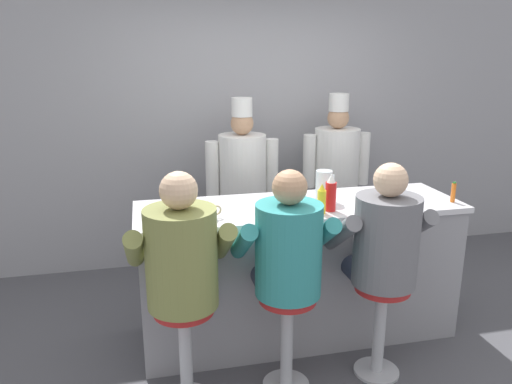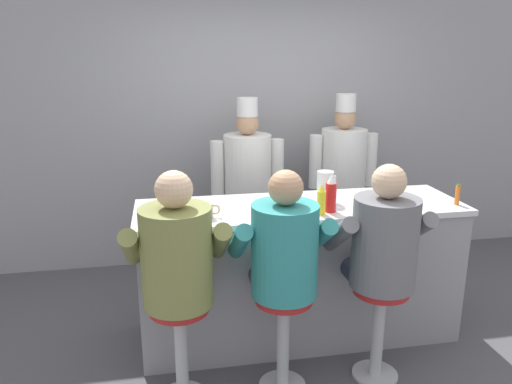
{
  "view_description": "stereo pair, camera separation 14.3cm",
  "coord_description": "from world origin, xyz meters",
  "px_view_note": "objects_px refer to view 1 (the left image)",
  "views": [
    {
      "loc": [
        -1.06,
        -2.87,
        2.06
      ],
      "look_at": [
        -0.33,
        0.31,
        1.14
      ],
      "focal_mm": 35.0,
      "sensor_mm": 36.0,
      "label": 1
    },
    {
      "loc": [
        -0.92,
        -2.9,
        2.06
      ],
      "look_at": [
        -0.33,
        0.31,
        1.14
      ],
      "focal_mm": 35.0,
      "sensor_mm": 36.0,
      "label": 2
    }
  ],
  "objects_px": {
    "cereal_bowl": "(288,213)",
    "diner_seated_teal": "(287,256)",
    "water_pitcher_clear": "(324,186)",
    "diner_seated_grey": "(383,246)",
    "ketchup_bottle_red": "(331,194)",
    "breakfast_plate": "(185,211)",
    "hot_sauce_bottle_orange": "(453,192)",
    "napkin_dispenser_chrome": "(390,202)",
    "cook_in_whites_near": "(243,183)",
    "cook_in_whites_far": "(336,174)",
    "coffee_mug_white": "(367,204)",
    "diner_seated_olive": "(181,263)",
    "coffee_mug_tan": "(209,211)",
    "mustard_bottle_yellow": "(322,200)"
  },
  "relations": [
    {
      "from": "ketchup_bottle_red",
      "to": "cook_in_whites_far",
      "type": "distance_m",
      "value": 1.43
    },
    {
      "from": "cereal_bowl",
      "to": "diner_seated_teal",
      "type": "xyz_separation_m",
      "value": [
        -0.1,
        -0.33,
        -0.16
      ]
    },
    {
      "from": "coffee_mug_tan",
      "to": "diner_seated_olive",
      "type": "relative_size",
      "value": 0.09
    },
    {
      "from": "water_pitcher_clear",
      "to": "diner_seated_olive",
      "type": "relative_size",
      "value": 0.16
    },
    {
      "from": "coffee_mug_white",
      "to": "diner_seated_teal",
      "type": "height_order",
      "value": "diner_seated_teal"
    },
    {
      "from": "hot_sauce_bottle_orange",
      "to": "cook_in_whites_near",
      "type": "relative_size",
      "value": 0.09
    },
    {
      "from": "diner_seated_teal",
      "to": "cook_in_whites_near",
      "type": "bearing_deg",
      "value": 88.15
    },
    {
      "from": "coffee_mug_tan",
      "to": "diner_seated_teal",
      "type": "relative_size",
      "value": 0.09
    },
    {
      "from": "breakfast_plate",
      "to": "napkin_dispenser_chrome",
      "type": "bearing_deg",
      "value": -9.53
    },
    {
      "from": "diner_seated_olive",
      "to": "diner_seated_teal",
      "type": "height_order",
      "value": "diner_seated_olive"
    },
    {
      "from": "breakfast_plate",
      "to": "cook_in_whites_near",
      "type": "bearing_deg",
      "value": 60.06
    },
    {
      "from": "cereal_bowl",
      "to": "cook_in_whites_far",
      "type": "distance_m",
      "value": 1.61
    },
    {
      "from": "hot_sauce_bottle_orange",
      "to": "diner_seated_grey",
      "type": "distance_m",
      "value": 0.83
    },
    {
      "from": "napkin_dispenser_chrome",
      "to": "cook_in_whites_near",
      "type": "relative_size",
      "value": 0.07
    },
    {
      "from": "ketchup_bottle_red",
      "to": "diner_seated_teal",
      "type": "distance_m",
      "value": 0.62
    },
    {
      "from": "napkin_dispenser_chrome",
      "to": "breakfast_plate",
      "type": "bearing_deg",
      "value": 170.47
    },
    {
      "from": "water_pitcher_clear",
      "to": "diner_seated_teal",
      "type": "relative_size",
      "value": 0.16
    },
    {
      "from": "ketchup_bottle_red",
      "to": "diner_seated_grey",
      "type": "relative_size",
      "value": 0.18
    },
    {
      "from": "coffee_mug_tan",
      "to": "diner_seated_olive",
      "type": "distance_m",
      "value": 0.48
    },
    {
      "from": "cereal_bowl",
      "to": "diner_seated_grey",
      "type": "xyz_separation_m",
      "value": [
        0.52,
        -0.33,
        -0.15
      ]
    },
    {
      "from": "mustard_bottle_yellow",
      "to": "napkin_dispenser_chrome",
      "type": "xyz_separation_m",
      "value": [
        0.49,
        -0.03,
        -0.04
      ]
    },
    {
      "from": "coffee_mug_white",
      "to": "cook_in_whites_near",
      "type": "xyz_separation_m",
      "value": [
        -0.6,
        1.27,
        -0.14
      ]
    },
    {
      "from": "diner_seated_grey",
      "to": "diner_seated_olive",
      "type": "bearing_deg",
      "value": 179.96
    },
    {
      "from": "diner_seated_grey",
      "to": "cook_in_whites_near",
      "type": "xyz_separation_m",
      "value": [
        -0.57,
        1.58,
        0.04
      ]
    },
    {
      "from": "ketchup_bottle_red",
      "to": "water_pitcher_clear",
      "type": "relative_size",
      "value": 1.13
    },
    {
      "from": "coffee_mug_tan",
      "to": "cook_in_whites_near",
      "type": "relative_size",
      "value": 0.07
    },
    {
      "from": "diner_seated_teal",
      "to": "cook_in_whites_near",
      "type": "xyz_separation_m",
      "value": [
        0.05,
        1.58,
        0.04
      ]
    },
    {
      "from": "diner_seated_grey",
      "to": "coffee_mug_tan",
      "type": "bearing_deg",
      "value": 158.94
    },
    {
      "from": "ketchup_bottle_red",
      "to": "hot_sauce_bottle_orange",
      "type": "bearing_deg",
      "value": -0.47
    },
    {
      "from": "water_pitcher_clear",
      "to": "cook_in_whites_far",
      "type": "relative_size",
      "value": 0.13
    },
    {
      "from": "ketchup_bottle_red",
      "to": "mustard_bottle_yellow",
      "type": "height_order",
      "value": "ketchup_bottle_red"
    },
    {
      "from": "diner_seated_teal",
      "to": "cook_in_whites_far",
      "type": "bearing_deg",
      "value": 59.79
    },
    {
      "from": "mustard_bottle_yellow",
      "to": "diner_seated_teal",
      "type": "bearing_deg",
      "value": -134.8
    },
    {
      "from": "water_pitcher_clear",
      "to": "diner_seated_grey",
      "type": "relative_size",
      "value": 0.16
    },
    {
      "from": "coffee_mug_tan",
      "to": "diner_seated_grey",
      "type": "bearing_deg",
      "value": -21.06
    },
    {
      "from": "ketchup_bottle_red",
      "to": "breakfast_plate",
      "type": "xyz_separation_m",
      "value": [
        -0.96,
        0.16,
        -0.11
      ]
    },
    {
      "from": "hot_sauce_bottle_orange",
      "to": "diner_seated_teal",
      "type": "xyz_separation_m",
      "value": [
        -1.34,
        -0.37,
        -0.21
      ]
    },
    {
      "from": "mustard_bottle_yellow",
      "to": "cook_in_whites_far",
      "type": "bearing_deg",
      "value": 64.41
    },
    {
      "from": "diner_seated_teal",
      "to": "cook_in_whites_far",
      "type": "relative_size",
      "value": 0.84
    },
    {
      "from": "water_pitcher_clear",
      "to": "coffee_mug_tan",
      "type": "height_order",
      "value": "water_pitcher_clear"
    },
    {
      "from": "coffee_mug_tan",
      "to": "coffee_mug_white",
      "type": "bearing_deg",
      "value": -4.49
    },
    {
      "from": "coffee_mug_white",
      "to": "cook_in_whites_far",
      "type": "relative_size",
      "value": 0.08
    },
    {
      "from": "coffee_mug_white",
      "to": "diner_seated_olive",
      "type": "height_order",
      "value": "diner_seated_olive"
    },
    {
      "from": "coffee_mug_white",
      "to": "cook_in_whites_far",
      "type": "height_order",
      "value": "cook_in_whites_far"
    },
    {
      "from": "diner_seated_olive",
      "to": "diner_seated_teal",
      "type": "distance_m",
      "value": 0.63
    },
    {
      "from": "mustard_bottle_yellow",
      "to": "cereal_bowl",
      "type": "xyz_separation_m",
      "value": [
        -0.23,
        -0.01,
        -0.07
      ]
    },
    {
      "from": "breakfast_plate",
      "to": "cook_in_whites_far",
      "type": "xyz_separation_m",
      "value": [
        1.53,
        1.14,
        -0.1
      ]
    },
    {
      "from": "breakfast_plate",
      "to": "napkin_dispenser_chrome",
      "type": "relative_size",
      "value": 2.0
    },
    {
      "from": "ketchup_bottle_red",
      "to": "napkin_dispenser_chrome",
      "type": "distance_m",
      "value": 0.42
    },
    {
      "from": "ketchup_bottle_red",
      "to": "diner_seated_grey",
      "type": "bearing_deg",
      "value": -61.1
    }
  ]
}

